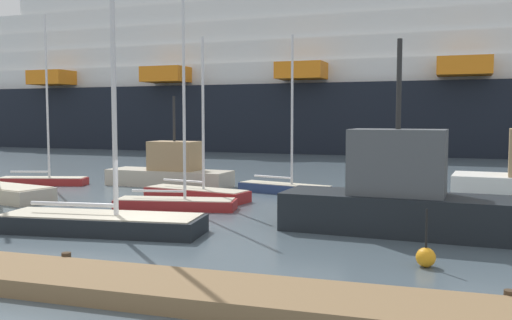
% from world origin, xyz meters
% --- Properties ---
extents(ground_plane, '(600.00, 600.00, 0.00)m').
position_xyz_m(ground_plane, '(0.00, 0.00, 0.00)').
color(ground_plane, '#4C5B66').
extents(dock_pier, '(26.15, 2.36, 0.49)m').
position_xyz_m(dock_pier, '(0.00, -5.49, 0.20)').
color(dock_pier, olive).
rests_on(dock_pier, ground_plane).
extents(sailboat_0, '(5.31, 2.25, 9.32)m').
position_xyz_m(sailboat_0, '(-1.50, 5.29, 0.42)').
color(sailboat_0, maroon).
rests_on(sailboat_0, ground_plane).
extents(sailboat_2, '(5.18, 2.48, 9.69)m').
position_xyz_m(sailboat_2, '(-12.53, 10.74, 0.46)').
color(sailboat_2, maroon).
rests_on(sailboat_2, ground_plane).
extents(sailboat_4, '(7.25, 2.78, 10.68)m').
position_xyz_m(sailboat_4, '(-1.86, 0.16, 0.48)').
color(sailboat_4, black).
rests_on(sailboat_4, ground_plane).
extents(sailboat_5, '(5.46, 2.52, 7.63)m').
position_xyz_m(sailboat_5, '(-1.76, 8.09, 0.38)').
color(sailboat_5, maroon).
rests_on(sailboat_5, ground_plane).
extents(sailboat_6, '(5.18, 2.52, 8.03)m').
position_xyz_m(sailboat_6, '(1.72, 11.44, 0.39)').
color(sailboat_6, navy).
rests_on(sailboat_6, ground_plane).
extents(fishing_boat_1, '(8.78, 3.14, 6.55)m').
position_xyz_m(fishing_boat_1, '(8.07, 3.14, 1.23)').
color(fishing_boat_1, black).
rests_on(fishing_boat_1, ground_plane).
extents(fishing_boat_3, '(7.36, 2.63, 5.08)m').
position_xyz_m(fishing_boat_3, '(-5.25, 12.52, 0.89)').
color(fishing_boat_3, '#BCB29E').
rests_on(fishing_boat_3, ground_plane).
extents(channel_buoy_0, '(0.52, 0.52, 1.55)m').
position_xyz_m(channel_buoy_0, '(8.80, -1.14, 0.28)').
color(channel_buoy_0, orange).
rests_on(channel_buoy_0, ground_plane).
extents(channel_buoy_1, '(0.52, 0.52, 1.52)m').
position_xyz_m(channel_buoy_1, '(5.78, 11.34, 0.28)').
color(channel_buoy_1, green).
rests_on(channel_buoy_1, ground_plane).
extents(cruise_ship, '(134.51, 26.05, 26.09)m').
position_xyz_m(cruise_ship, '(4.03, 49.69, 8.40)').
color(cruise_ship, black).
rests_on(cruise_ship, ground_plane).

